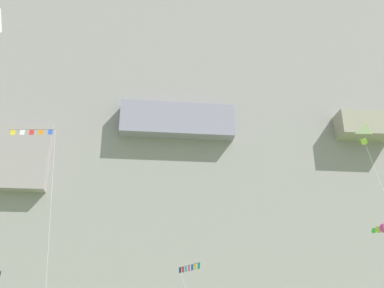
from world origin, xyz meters
name	(u,v)px	position (x,y,z in m)	size (l,w,h in m)	color
cliff_face	(171,146)	(-0.01, 67.42, 33.72)	(180.00, 32.36, 67.46)	gray
kite_banner_high_center	(34,155)	(-11.47, 19.14, 12.77)	(4.49, 2.24, 14.68)	black
kite_delta_front_field	(358,144)	(9.51, 17.15, 13.63)	(2.26, 4.55, 14.03)	white
kite_banner_upper_left	(189,270)	(0.11, 34.08, 7.41)	(2.08, 6.64, 7.89)	black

